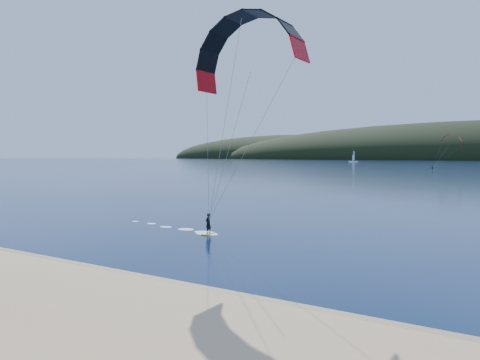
# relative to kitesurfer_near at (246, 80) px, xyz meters

# --- Properties ---
(ground) EXTENTS (1800.00, 1800.00, 0.00)m
(ground) POSITION_rel_kitesurfer_near_xyz_m (-1.71, -12.25, -10.95)
(ground) COLOR black
(ground) RESTS_ON ground
(wet_sand) EXTENTS (220.00, 2.50, 0.10)m
(wet_sand) POSITION_rel_kitesurfer_near_xyz_m (-1.71, -7.75, -10.90)
(wet_sand) COLOR olive
(wet_sand) RESTS_ON ground
(kitesurfer_near) EXTENTS (22.07, 9.06, 14.54)m
(kitesurfer_near) POSITION_rel_kitesurfer_near_xyz_m (0.00, 0.00, 0.00)
(kitesurfer_near) COLOR yellow
(kitesurfer_near) RESTS_ON ground
(kitesurfer_far) EXTENTS (13.02, 8.29, 14.79)m
(kitesurfer_far) POSITION_rel_kitesurfer_near_xyz_m (-13.39, 178.92, -0.26)
(kitesurfer_far) COLOR yellow
(kitesurfer_far) RESTS_ON ground
(sailboat) EXTENTS (8.34, 5.29, 11.74)m
(sailboat) POSITION_rel_kitesurfer_near_xyz_m (-124.71, 389.44, -10.09)
(sailboat) COLOR white
(sailboat) RESTS_ON ground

